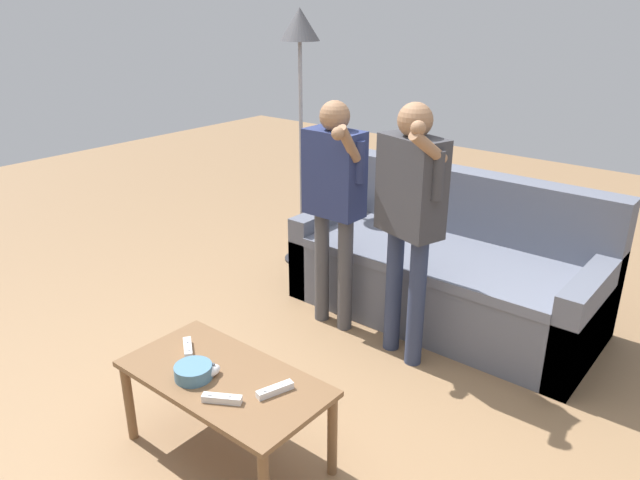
{
  "coord_description": "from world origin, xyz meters",
  "views": [
    {
      "loc": [
        1.65,
        -1.7,
        1.93
      ],
      "look_at": [
        0.02,
        0.31,
        0.89
      ],
      "focal_mm": 33.57,
      "sensor_mm": 36.0,
      "label": 1
    }
  ],
  "objects_px": {
    "coffee_table": "(224,387)",
    "floor_lamp": "(300,54)",
    "player_center": "(410,206)",
    "game_remote_wand_far": "(275,390)",
    "couch": "(448,270)",
    "game_remote_wand_spare": "(188,348)",
    "game_remote_wand_near": "(222,399)",
    "game_remote_nunchuk": "(211,371)",
    "snack_bowl": "(193,372)",
    "player_left": "(334,191)"
  },
  "relations": [
    {
      "from": "coffee_table",
      "to": "floor_lamp",
      "type": "bearing_deg",
      "value": 122.12
    },
    {
      "from": "player_center",
      "to": "game_remote_wand_far",
      "type": "xyz_separation_m",
      "value": [
        0.09,
        -1.15,
        -0.48
      ]
    },
    {
      "from": "game_remote_wand_far",
      "to": "player_center",
      "type": "bearing_deg",
      "value": 94.34
    },
    {
      "from": "couch",
      "to": "floor_lamp",
      "type": "height_order",
      "value": "floor_lamp"
    },
    {
      "from": "game_remote_wand_far",
      "to": "game_remote_wand_spare",
      "type": "relative_size",
      "value": 1.15
    },
    {
      "from": "player_center",
      "to": "game_remote_wand_near",
      "type": "bearing_deg",
      "value": -91.6
    },
    {
      "from": "couch",
      "to": "game_remote_nunchuk",
      "type": "xyz_separation_m",
      "value": [
        -0.16,
        -1.85,
        0.14
      ]
    },
    {
      "from": "coffee_table",
      "to": "snack_bowl",
      "type": "relative_size",
      "value": 5.77
    },
    {
      "from": "player_center",
      "to": "game_remote_wand_spare",
      "type": "relative_size",
      "value": 10.17
    },
    {
      "from": "game_remote_nunchuk",
      "to": "player_left",
      "type": "bearing_deg",
      "value": 104.57
    },
    {
      "from": "game_remote_wand_spare",
      "to": "coffee_table",
      "type": "bearing_deg",
      "value": -6.5
    },
    {
      "from": "game_remote_nunchuk",
      "to": "player_left",
      "type": "height_order",
      "value": "player_left"
    },
    {
      "from": "game_remote_wand_near",
      "to": "game_remote_wand_far",
      "type": "xyz_separation_m",
      "value": [
        0.12,
        0.18,
        0.0
      ]
    },
    {
      "from": "snack_bowl",
      "to": "player_center",
      "type": "relative_size",
      "value": 0.11
    },
    {
      "from": "game_remote_wand_near",
      "to": "game_remote_wand_far",
      "type": "bearing_deg",
      "value": 55.09
    },
    {
      "from": "player_center",
      "to": "game_remote_wand_near",
      "type": "height_order",
      "value": "player_center"
    },
    {
      "from": "snack_bowl",
      "to": "game_remote_nunchuk",
      "type": "xyz_separation_m",
      "value": [
        0.05,
        0.06,
        -0.01
      ]
    },
    {
      "from": "coffee_table",
      "to": "player_left",
      "type": "distance_m",
      "value": 1.4
    },
    {
      "from": "couch",
      "to": "player_left",
      "type": "bearing_deg",
      "value": -129.88
    },
    {
      "from": "player_center",
      "to": "snack_bowl",
      "type": "bearing_deg",
      "value": -101.19
    },
    {
      "from": "game_remote_nunchuk",
      "to": "floor_lamp",
      "type": "height_order",
      "value": "floor_lamp"
    },
    {
      "from": "game_remote_nunchuk",
      "to": "floor_lamp",
      "type": "bearing_deg",
      "value": 120.81
    },
    {
      "from": "game_remote_nunchuk",
      "to": "game_remote_wand_near",
      "type": "xyz_separation_m",
      "value": [
        0.17,
        -0.1,
        -0.01
      ]
    },
    {
      "from": "snack_bowl",
      "to": "player_center",
      "type": "xyz_separation_m",
      "value": [
        0.26,
        1.29,
        0.46
      ]
    },
    {
      "from": "game_remote_wand_near",
      "to": "game_remote_wand_spare",
      "type": "distance_m",
      "value": 0.44
    },
    {
      "from": "snack_bowl",
      "to": "game_remote_wand_far",
      "type": "xyz_separation_m",
      "value": [
        0.34,
        0.14,
        -0.01
      ]
    },
    {
      "from": "snack_bowl",
      "to": "game_remote_wand_near",
      "type": "bearing_deg",
      "value": -9.48
    },
    {
      "from": "snack_bowl",
      "to": "couch",
      "type": "bearing_deg",
      "value": 83.89
    },
    {
      "from": "snack_bowl",
      "to": "game_remote_wand_far",
      "type": "bearing_deg",
      "value": 22.45
    },
    {
      "from": "coffee_table",
      "to": "game_remote_wand_spare",
      "type": "distance_m",
      "value": 0.29
    },
    {
      "from": "game_remote_nunchuk",
      "to": "game_remote_wand_spare",
      "type": "height_order",
      "value": "game_remote_nunchuk"
    },
    {
      "from": "coffee_table",
      "to": "game_remote_wand_far",
      "type": "height_order",
      "value": "game_remote_wand_far"
    },
    {
      "from": "coffee_table",
      "to": "game_remote_wand_spare",
      "type": "xyz_separation_m",
      "value": [
        -0.28,
        0.03,
        0.07
      ]
    },
    {
      "from": "coffee_table",
      "to": "game_remote_wand_spare",
      "type": "relative_size",
      "value": 6.52
    },
    {
      "from": "game_remote_nunchuk",
      "to": "snack_bowl",
      "type": "bearing_deg",
      "value": -128.94
    },
    {
      "from": "floor_lamp",
      "to": "player_left",
      "type": "distance_m",
      "value": 1.24
    },
    {
      "from": "game_remote_wand_far",
      "to": "player_left",
      "type": "bearing_deg",
      "value": 117.78
    },
    {
      "from": "game_remote_wand_spare",
      "to": "game_remote_wand_near",
      "type": "bearing_deg",
      "value": -21.2
    },
    {
      "from": "player_left",
      "to": "couch",
      "type": "bearing_deg",
      "value": 50.12
    },
    {
      "from": "game_remote_wand_far",
      "to": "game_remote_wand_spare",
      "type": "distance_m",
      "value": 0.53
    },
    {
      "from": "floor_lamp",
      "to": "game_remote_wand_near",
      "type": "xyz_separation_m",
      "value": [
        1.31,
        -2.01,
        -1.14
      ]
    },
    {
      "from": "coffee_table",
      "to": "player_left",
      "type": "relative_size",
      "value": 0.66
    },
    {
      "from": "game_remote_wand_far",
      "to": "game_remote_nunchuk",
      "type": "bearing_deg",
      "value": -164.33
    },
    {
      "from": "game_remote_wand_near",
      "to": "game_remote_nunchuk",
      "type": "bearing_deg",
      "value": 150.88
    },
    {
      "from": "game_remote_wand_far",
      "to": "floor_lamp",
      "type": "bearing_deg",
      "value": 128.13
    },
    {
      "from": "floor_lamp",
      "to": "game_remote_wand_spare",
      "type": "relative_size",
      "value": 13.12
    },
    {
      "from": "floor_lamp",
      "to": "player_center",
      "type": "height_order",
      "value": "floor_lamp"
    },
    {
      "from": "couch",
      "to": "game_remote_wand_near",
      "type": "height_order",
      "value": "couch"
    },
    {
      "from": "player_left",
      "to": "player_center",
      "type": "xyz_separation_m",
      "value": [
        0.54,
        -0.04,
        0.03
      ]
    },
    {
      "from": "snack_bowl",
      "to": "game_remote_wand_spare",
      "type": "distance_m",
      "value": 0.22
    }
  ]
}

